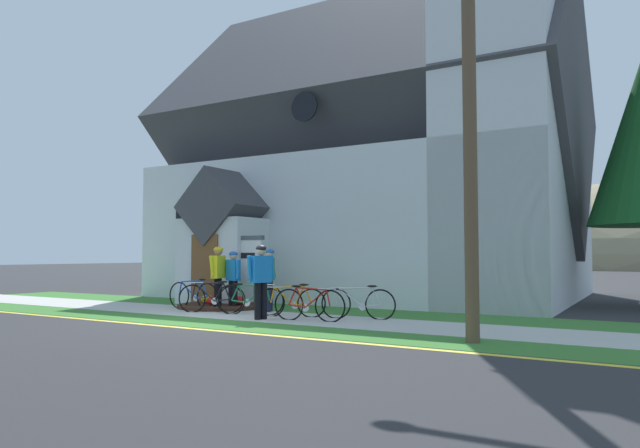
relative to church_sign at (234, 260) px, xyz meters
name	(u,v)px	position (x,y,z in m)	size (l,w,h in m)	color
ground	(291,307)	(1.52, 0.72, -1.33)	(140.00, 140.00, 0.00)	#2B2B2D
sidewalk_slab	(240,314)	(1.58, -1.70, -1.33)	(32.00, 2.12, 0.01)	#B7B5AD
grass_verge	(190,322)	(1.58, -3.47, -1.33)	(32.00, 1.42, 0.01)	#38722D
church_lawn	(286,308)	(1.58, 0.36, -1.33)	(24.00, 2.00, 0.01)	#38722D
curb_paint_stripe	(162,326)	(1.58, -4.33, -1.33)	(28.00, 0.16, 0.01)	yellow
church_building	(383,166)	(1.98, 6.16, 3.42)	(14.24, 12.08, 13.20)	silver
church_sign	(234,260)	(0.00, 0.00, 0.00)	(2.19, 0.25, 2.04)	#474C56
flower_bed	(223,305)	(-0.01, -0.45, -1.26)	(2.55, 2.55, 0.34)	#382319
bicycle_orange	(358,303)	(4.59, -1.09, -0.96)	(1.74, 0.45, 0.81)	black
bicycle_red	(291,302)	(2.99, -1.50, -0.97)	(1.62, 0.62, 0.82)	black
bicycle_yellow	(193,295)	(-0.44, -1.21, -0.94)	(1.80, 0.08, 0.86)	black
bicycle_blue	(250,299)	(1.82, -1.59, -0.95)	(1.65, 0.60, 0.80)	black
bicycle_black	(211,298)	(0.65, -1.72, -0.95)	(1.66, 0.67, 0.84)	black
bicycle_white	(309,304)	(3.79, -2.01, -0.95)	(1.74, 0.27, 0.82)	black
cyclist_in_green_jersey	(261,275)	(2.70, -2.35, -0.31)	(0.35, 0.67, 1.73)	black
cyclist_in_red_jersey	(269,275)	(1.79, -0.75, -0.37)	(0.37, 0.71, 1.65)	#191E38
cyclist_in_yellow_jersey	(233,276)	(0.55, -0.71, -0.41)	(0.59, 0.37, 1.59)	black
cyclist_in_blue_jersey	(218,272)	(0.22, -0.95, -0.32)	(0.32, 0.77, 1.72)	black
utility_pole	(463,49)	(7.78, -3.28, 3.81)	(3.12, 0.28, 9.31)	brown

